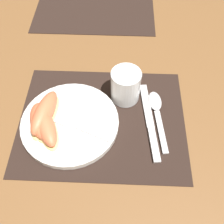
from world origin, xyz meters
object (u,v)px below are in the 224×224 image
citrus_wedge_1 (41,121)px  citrus_wedge_2 (46,126)px  citrus_wedge_0 (45,113)px  plate (70,123)px  fork (72,124)px  knife (150,122)px  juice_glass (125,87)px  spoon (156,109)px

citrus_wedge_1 → citrus_wedge_2: 0.02m
citrus_wedge_0 → citrus_wedge_1: size_ratio=1.15×
plate → citrus_wedge_1: size_ratio=1.98×
fork → citrus_wedge_0: citrus_wedge_0 is taller
knife → citrus_wedge_2: 0.25m
citrus_wedge_1 → citrus_wedge_2: citrus_wedge_2 is taller
plate → citrus_wedge_1: citrus_wedge_1 is taller
juice_glass → citrus_wedge_1: size_ratio=0.73×
plate → citrus_wedge_2: bearing=-152.5°
knife → fork: size_ratio=1.33×
juice_glass → fork: (-0.13, -0.10, -0.02)m
citrus_wedge_2 → knife: bearing=9.0°
citrus_wedge_2 → fork: bearing=16.4°
citrus_wedge_0 → citrus_wedge_2: citrus_wedge_0 is taller
juice_glass → citrus_wedge_1: (-0.20, -0.11, -0.01)m
juice_glass → knife: size_ratio=0.39×
citrus_wedge_0 → plate: bearing=-6.5°
citrus_wedge_2 → citrus_wedge_1: bearing=135.6°
knife → citrus_wedge_0: size_ratio=1.64×
spoon → knife: bearing=-114.6°
citrus_wedge_1 → fork: bearing=3.3°
juice_glass → spoon: (0.08, -0.04, -0.03)m
plate → knife: bearing=3.7°
fork → citrus_wedge_1: bearing=-176.7°
knife → fork: fork is taller
citrus_wedge_0 → citrus_wedge_1: 0.02m
citrus_wedge_2 → citrus_wedge_0: bearing=103.5°
knife → plate: bearing=-176.3°
spoon → fork: size_ratio=1.06×
plate → citrus_wedge_2: 0.06m
spoon → citrus_wedge_1: bearing=-166.5°
knife → fork: 0.19m
juice_glass → spoon: 0.10m
fork → juice_glass: bearing=38.9°
plate → fork: bearing=-56.9°
plate → citrus_wedge_1: 0.07m
juice_glass → citrus_wedge_0: juice_glass is taller
plate → citrus_wedge_0: bearing=173.5°
fork → citrus_wedge_0: size_ratio=1.24×
citrus_wedge_0 → citrus_wedge_1: citrus_wedge_0 is taller
citrus_wedge_1 → plate: bearing=12.1°
spoon → citrus_wedge_2: bearing=-163.4°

